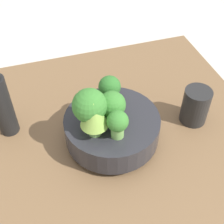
{
  "coord_description": "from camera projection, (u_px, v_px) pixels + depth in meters",
  "views": [
    {
      "loc": [
        0.41,
        -0.11,
        0.6
      ],
      "look_at": [
        -0.04,
        0.03,
        0.13
      ],
      "focal_mm": 50.0,
      "sensor_mm": 36.0,
      "label": 1
    }
  ],
  "objects": [
    {
      "name": "broccoli_floret_front",
      "position": [
        90.0,
        106.0,
        0.62
      ],
      "size": [
        0.07,
        0.07,
        0.09
      ],
      "color": "#7AB256",
      "rests_on": "bowl"
    },
    {
      "name": "broccoli_floret_right",
      "position": [
        118.0,
        123.0,
        0.62
      ],
      "size": [
        0.04,
        0.04,
        0.07
      ],
      "color": "#7AB256",
      "rests_on": "bowl"
    },
    {
      "name": "pepper_mill",
      "position": [
        1.0,
        103.0,
        0.69
      ],
      "size": [
        0.04,
        0.04,
        0.18
      ],
      "color": "black",
      "rests_on": "table"
    },
    {
      "name": "romanesco_piece_near",
      "position": [
        94.0,
        115.0,
        0.61
      ],
      "size": [
        0.06,
        0.06,
        0.09
      ],
      "color": "#7AB256",
      "rests_on": "bowl"
    },
    {
      "name": "broccoli_floret_center",
      "position": [
        112.0,
        105.0,
        0.65
      ],
      "size": [
        0.06,
        0.06,
        0.07
      ],
      "color": "#6BA34C",
      "rests_on": "bowl"
    },
    {
      "name": "broccoli_floret_left",
      "position": [
        110.0,
        88.0,
        0.69
      ],
      "size": [
        0.05,
        0.05,
        0.06
      ],
      "color": "#7AB256",
      "rests_on": "bowl"
    },
    {
      "name": "table",
      "position": [
        103.0,
        160.0,
        0.71
      ],
      "size": [
        0.8,
        0.8,
        0.04
      ],
      "color": "brown",
      "rests_on": "ground_plane"
    },
    {
      "name": "cup",
      "position": [
        195.0,
        106.0,
        0.74
      ],
      "size": [
        0.06,
        0.06,
        0.09
      ],
      "color": "black",
      "rests_on": "table"
    },
    {
      "name": "ground_plane",
      "position": [
        103.0,
        165.0,
        0.72
      ],
      "size": [
        6.0,
        6.0,
        0.0
      ],
      "primitive_type": "plane",
      "color": "beige"
    },
    {
      "name": "bowl",
      "position": [
        112.0,
        128.0,
        0.7
      ],
      "size": [
        0.21,
        0.21,
        0.07
      ],
      "color": "#28282D",
      "rests_on": "table"
    }
  ]
}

